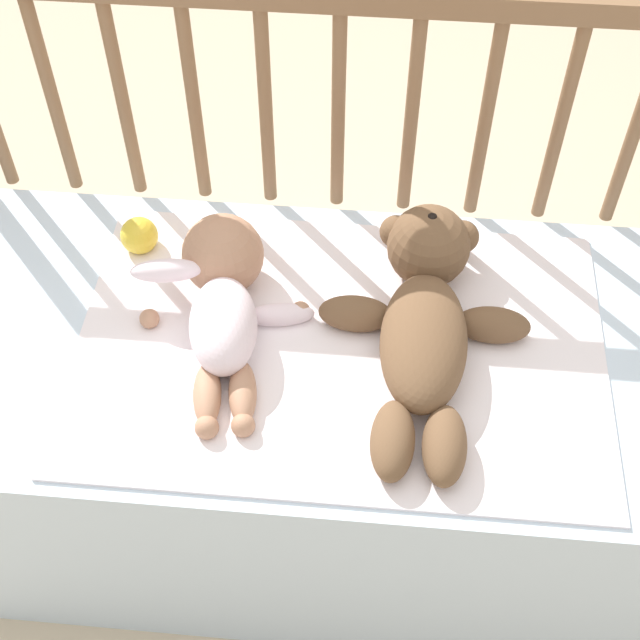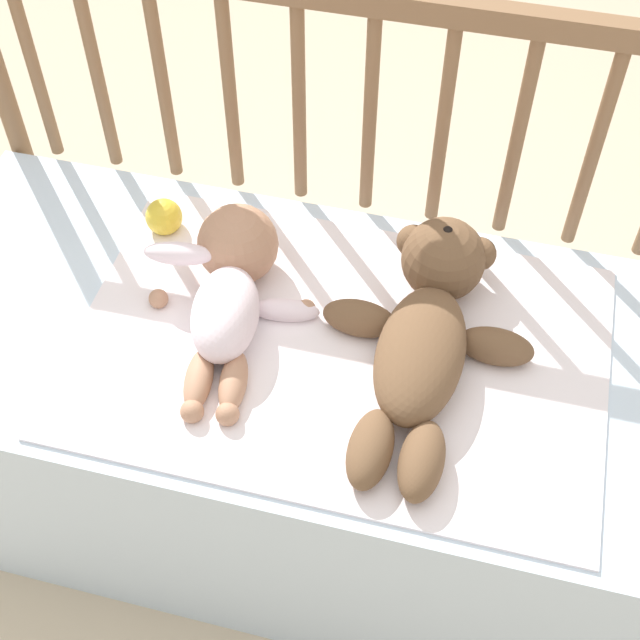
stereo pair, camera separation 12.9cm
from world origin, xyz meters
TOP-DOWN VIEW (x-y plane):
  - ground_plane at (0.00, 0.00)m, footprint 12.00×12.00m
  - crib_mattress at (0.00, 0.00)m, footprint 1.34×0.58m
  - crib_rail at (0.00, 0.31)m, footprint 1.34×0.04m
  - blanket at (0.03, -0.01)m, footprint 0.79×0.52m
  - teddy_bear at (0.15, 0.03)m, footprint 0.32×0.47m
  - baby at (-0.15, 0.03)m, footprint 0.28×0.37m
  - toy_ball at (-0.31, 0.17)m, footprint 0.06×0.06m

SIDE VIEW (x-z plane):
  - ground_plane at x=0.00m, z-range 0.00..0.00m
  - crib_mattress at x=0.00m, z-range 0.00..0.48m
  - blanket at x=0.03m, z-range 0.48..0.48m
  - toy_ball at x=-0.31m, z-range 0.48..0.54m
  - teddy_bear at x=0.15m, z-range 0.46..0.59m
  - baby at x=-0.15m, z-range 0.46..0.59m
  - crib_rail at x=0.00m, z-range 0.19..1.06m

